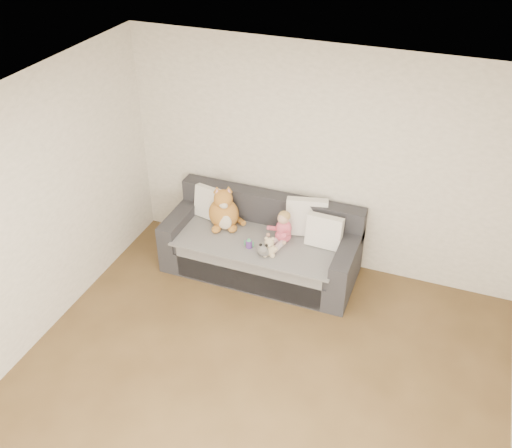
% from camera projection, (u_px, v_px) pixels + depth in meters
% --- Properties ---
extents(room_shell, '(5.00, 5.00, 5.00)m').
position_uv_depth(room_shell, '(255.00, 274.00, 4.61)').
color(room_shell, brown).
rests_on(room_shell, ground).
extents(sofa, '(2.20, 0.94, 0.85)m').
position_uv_depth(sofa, '(262.00, 247.00, 6.59)').
color(sofa, '#2B2B30').
rests_on(sofa, ground).
extents(cushion_left, '(0.45, 0.27, 0.40)m').
position_uv_depth(cushion_left, '(212.00, 203.00, 6.71)').
color(cushion_left, silver).
rests_on(cushion_left, sofa).
extents(cushion_right_back, '(0.50, 0.31, 0.44)m').
position_uv_depth(cushion_right_back, '(307.00, 217.00, 6.44)').
color(cushion_right_back, silver).
rests_on(cushion_right_back, sofa).
extents(cushion_right_front, '(0.40, 0.19, 0.38)m').
position_uv_depth(cushion_right_front, '(324.00, 231.00, 6.25)').
color(cushion_right_front, silver).
rests_on(cushion_right_front, sofa).
extents(toddler, '(0.28, 0.40, 0.39)m').
position_uv_depth(toddler, '(282.00, 230.00, 6.30)').
color(toddler, '#E95272').
rests_on(toddler, sofa).
extents(plush_cat, '(0.43, 0.44, 0.55)m').
position_uv_depth(plush_cat, '(224.00, 212.00, 6.55)').
color(plush_cat, '#A75D25').
rests_on(plush_cat, sofa).
extents(teddy_bear, '(0.19, 0.14, 0.24)m').
position_uv_depth(teddy_bear, '(269.00, 248.00, 6.14)').
color(teddy_bear, '#CBBA8D').
rests_on(teddy_bear, sofa).
extents(plush_cow, '(0.16, 0.24, 0.19)m').
position_uv_depth(plush_cow, '(265.00, 249.00, 6.15)').
color(plush_cow, white).
rests_on(plush_cow, sofa).
extents(sippy_cup, '(0.11, 0.07, 0.12)m').
position_uv_depth(sippy_cup, '(249.00, 243.00, 6.27)').
color(sippy_cup, '#603591').
rests_on(sippy_cup, sofa).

